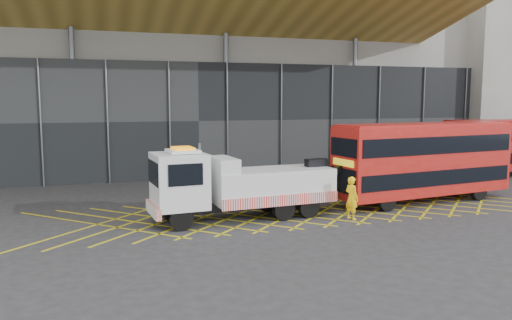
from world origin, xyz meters
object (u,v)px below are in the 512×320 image
object	(u,v)px
worker	(352,198)
bus_second	(511,145)
recovery_truck	(238,185)
bus_towed	(424,158)

from	to	relation	value
worker	bus_second	bearing A→B (deg)	-81.88
recovery_truck	bus_towed	xyz separation A→B (m)	(10.54, 0.87, 0.73)
recovery_truck	worker	world-z (taller)	recovery_truck
bus_towed	worker	size ratio (longest dim) A/B	5.34
recovery_truck	bus_towed	distance (m)	10.60
bus_second	recovery_truck	bearing A→B (deg)	-159.06
worker	bus_towed	bearing A→B (deg)	-84.51
recovery_truck	bus_second	xyz separation A→B (m)	(22.33, 6.94, 0.63)
recovery_truck	bus_towed	bearing A→B (deg)	0.02
bus_towed	worker	world-z (taller)	bus_towed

